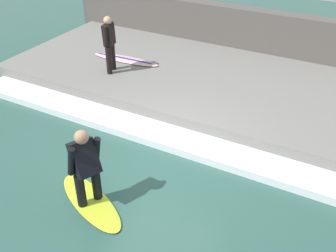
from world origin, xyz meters
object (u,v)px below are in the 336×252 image
at_px(surfboard_riding, 91,202).
at_px(surfer_waiting_near, 109,41).
at_px(surfboard_waiting_near, 126,59).
at_px(surfer_riding, 85,164).

xyz_separation_m(surfboard_riding, surfer_waiting_near, (3.99, 2.31, 1.23)).
relative_size(surfboard_riding, surfer_waiting_near, 1.25).
bearing_deg(surfboard_riding, surfer_waiting_near, 30.13).
bearing_deg(surfboard_waiting_near, surfer_waiting_near, -174.74).
distance_m(surfer_waiting_near, surfboard_waiting_near, 1.13).
bearing_deg(surfer_waiting_near, surfer_riding, -149.87).
xyz_separation_m(surfboard_riding, surfboard_waiting_near, (4.77, 2.39, 0.42)).
bearing_deg(surfer_riding, surfer_waiting_near, 30.13).
bearing_deg(surfer_riding, surfboard_riding, 180.00).
height_order(surfboard_riding, surfer_riding, surfer_riding).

